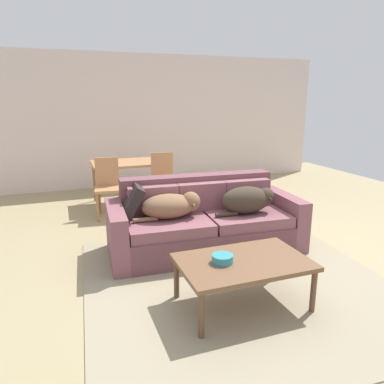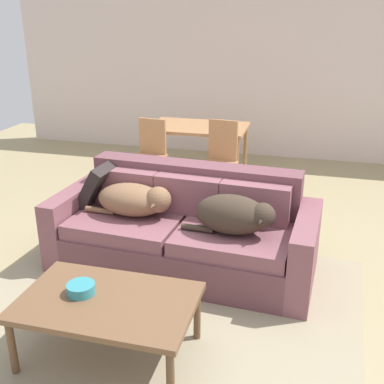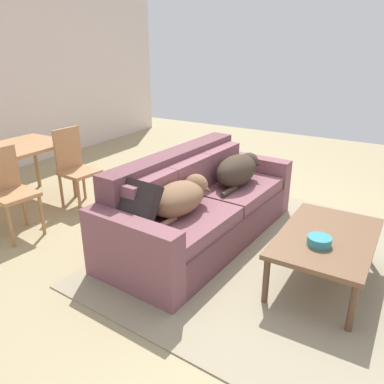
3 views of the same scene
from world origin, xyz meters
TOP-DOWN VIEW (x-y plane):
  - ground_plane at (0.00, 0.00)m, footprint 10.00×10.00m
  - back_partition at (0.00, 4.00)m, footprint 8.00×0.12m
  - area_rug at (-0.17, -0.70)m, footprint 3.19×3.15m
  - couch at (-0.17, 0.25)m, footprint 2.36×1.09m
  - dog_on_left_cushion at (-0.60, 0.19)m, footprint 0.80×0.42m
  - dog_on_right_cushion at (0.31, 0.04)m, footprint 0.77×0.38m
  - throw_pillow_by_left_arm at (-1.04, 0.37)m, footprint 0.33×0.44m
  - coffee_table at (-0.32, -1.05)m, footprint 1.14×0.73m
  - bowl_on_coffee_table at (-0.52, -1.03)m, footprint 0.19×0.19m
  - dining_table at (-0.63, 2.57)m, footprint 1.29×0.82m
  - dining_chair_near_left at (-1.10, 1.95)m, footprint 0.44×0.44m
  - dining_chair_near_right at (-0.20, 1.97)m, footprint 0.44×0.44m

SIDE VIEW (x-z plane):
  - ground_plane at x=0.00m, z-range 0.00..0.00m
  - area_rug at x=-0.17m, z-range 0.00..0.01m
  - couch at x=-0.17m, z-range -0.10..0.78m
  - coffee_table at x=-0.32m, z-range 0.18..0.62m
  - bowl_on_coffee_table at x=-0.52m, z-range 0.44..0.51m
  - dining_chair_near_left at x=-1.10m, z-range 0.06..0.98m
  - dining_chair_near_right at x=-0.20m, z-range 0.04..1.00m
  - dog_on_left_cushion at x=-0.60m, z-range 0.47..0.77m
  - dog_on_right_cushion at x=0.31m, z-range 0.48..0.81m
  - throw_pillow_by_left_arm at x=-1.04m, z-range 0.46..0.87m
  - dining_table at x=-0.63m, z-range 0.30..1.05m
  - back_partition at x=0.00m, z-range 0.00..2.70m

